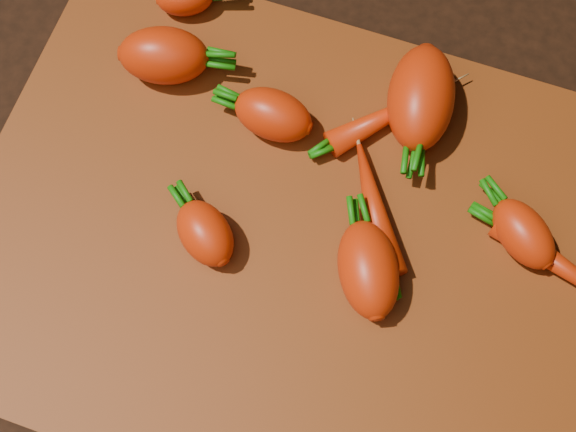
% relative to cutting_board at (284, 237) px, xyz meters
% --- Properties ---
extents(ground, '(2.00, 2.00, 0.01)m').
position_rel_cutting_board_xyz_m(ground, '(0.00, 0.00, -0.01)').
color(ground, black).
extents(cutting_board, '(0.50, 0.40, 0.01)m').
position_rel_cutting_board_xyz_m(cutting_board, '(0.00, 0.00, 0.00)').
color(cutting_board, '#7A300A').
rests_on(cutting_board, ground).
extents(carrot_0, '(0.08, 0.07, 0.05)m').
position_rel_cutting_board_xyz_m(carrot_0, '(-0.14, 0.11, 0.03)').
color(carrot_0, red).
rests_on(carrot_0, cutting_board).
extents(carrot_1, '(0.07, 0.07, 0.04)m').
position_rel_cutting_board_xyz_m(carrot_1, '(-0.06, -0.02, 0.03)').
color(carrot_1, red).
rests_on(carrot_1, cutting_board).
extents(carrot_2, '(0.07, 0.10, 0.05)m').
position_rel_cutting_board_xyz_m(carrot_2, '(0.07, 0.14, 0.03)').
color(carrot_2, red).
rests_on(carrot_2, cutting_board).
extents(carrot_3, '(0.07, 0.09, 0.05)m').
position_rel_cutting_board_xyz_m(carrot_3, '(0.07, -0.01, 0.03)').
color(carrot_3, red).
rests_on(carrot_3, cutting_board).
extents(carrot_4, '(0.07, 0.05, 0.04)m').
position_rel_cutting_board_xyz_m(carrot_4, '(-0.04, 0.09, 0.03)').
color(carrot_4, red).
rests_on(carrot_4, cutting_board).
extents(carrot_6, '(0.07, 0.07, 0.04)m').
position_rel_cutting_board_xyz_m(carrot_6, '(0.17, 0.06, 0.02)').
color(carrot_6, red).
rests_on(carrot_6, cutting_board).
extents(carrot_7, '(0.09, 0.10, 0.02)m').
position_rel_cutting_board_xyz_m(carrot_7, '(0.05, 0.12, 0.02)').
color(carrot_7, red).
rests_on(carrot_7, cutting_board).
extents(carrot_8, '(0.13, 0.06, 0.02)m').
position_rel_cutting_board_xyz_m(carrot_8, '(0.22, 0.04, 0.02)').
color(carrot_8, red).
rests_on(carrot_8, cutting_board).
extents(carrot_9, '(0.08, 0.11, 0.03)m').
position_rel_cutting_board_xyz_m(carrot_9, '(0.06, 0.04, 0.02)').
color(carrot_9, red).
rests_on(carrot_9, cutting_board).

